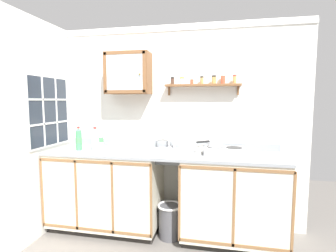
# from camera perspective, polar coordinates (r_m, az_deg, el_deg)

# --- Properties ---
(floor) EXTENTS (5.64, 5.64, 0.00)m
(floor) POSITION_cam_1_polar(r_m,az_deg,el_deg) (2.87, -3.11, -26.28)
(floor) COLOR slate
(floor) RESTS_ON ground
(back_wall) EXTENTS (3.24, 0.07, 2.41)m
(back_wall) POSITION_cam_1_polar(r_m,az_deg,el_deg) (3.12, -0.04, 0.10)
(back_wall) COLOR silver
(back_wall) RESTS_ON ground
(side_wall_left) EXTENTS (0.05, 3.46, 2.41)m
(side_wall_left) POSITION_cam_1_polar(r_m,az_deg,el_deg) (2.89, -31.62, -1.43)
(side_wall_left) COLOR silver
(side_wall_left) RESTS_ON ground
(lower_cabinet_run) EXTENTS (1.28, 0.62, 0.92)m
(lower_cabinet_run) POSITION_cam_1_polar(r_m,az_deg,el_deg) (3.19, -13.58, -13.80)
(lower_cabinet_run) COLOR black
(lower_cabinet_run) RESTS_ON ground
(lower_cabinet_run_right) EXTENTS (1.08, 0.62, 0.92)m
(lower_cabinet_run_right) POSITION_cam_1_polar(r_m,az_deg,el_deg) (2.92, 14.26, -15.71)
(lower_cabinet_run_right) COLOR black
(lower_cabinet_run_right) RESTS_ON ground
(countertop) EXTENTS (2.60, 0.65, 0.03)m
(countertop) POSITION_cam_1_polar(r_m,az_deg,el_deg) (2.84, -1.39, -6.17)
(countertop) COLOR gray
(countertop) RESTS_ON lower_cabinet_run
(backsplash) EXTENTS (2.60, 0.02, 0.08)m
(backsplash) POSITION_cam_1_polar(r_m,az_deg,el_deg) (3.12, -0.17, -4.07)
(backsplash) COLOR gray
(backsplash) RESTS_ON countertop
(sink) EXTENTS (0.53, 0.45, 0.41)m
(sink) POSITION_cam_1_polar(r_m,az_deg,el_deg) (2.88, -0.67, -5.90)
(sink) COLOR silver
(sink) RESTS_ON countertop
(hot_plate_stove) EXTENTS (0.42, 0.30, 0.08)m
(hot_plate_stove) POSITION_cam_1_polar(r_m,az_deg,el_deg) (2.78, 12.56, -5.49)
(hot_plate_stove) COLOR silver
(hot_plate_stove) RESTS_ON countertop
(saucepan) EXTENTS (0.28, 0.22, 0.08)m
(saucepan) POSITION_cam_1_polar(r_m,az_deg,el_deg) (2.79, 10.45, -3.72)
(saucepan) COLOR silver
(saucepan) RESTS_ON hot_plate_stove
(bottle_soda_green_0) EXTENTS (0.07, 0.07, 0.27)m
(bottle_soda_green_0) POSITION_cam_1_polar(r_m,az_deg,el_deg) (3.12, -19.42, -2.82)
(bottle_soda_green_0) COLOR #4CB266
(bottle_soda_green_0) RESTS_ON countertop
(bottle_water_clear_1) EXTENTS (0.08, 0.08, 0.27)m
(bottle_water_clear_1) POSITION_cam_1_polar(r_m,az_deg,el_deg) (3.00, -16.03, -3.09)
(bottle_water_clear_1) COLOR silver
(bottle_water_clear_1) RESTS_ON countertop
(bottle_opaque_white_2) EXTENTS (0.07, 0.07, 0.26)m
(bottle_opaque_white_2) POSITION_cam_1_polar(r_m,az_deg,el_deg) (3.15, -14.95, -2.76)
(bottle_opaque_white_2) COLOR white
(bottle_opaque_white_2) RESTS_ON countertop
(mug) EXTENTS (0.09, 0.11, 0.09)m
(mug) POSITION_cam_1_polar(r_m,az_deg,el_deg) (2.79, 7.12, -5.17)
(mug) COLOR white
(mug) RESTS_ON countertop
(wall_cabinet) EXTENTS (0.53, 0.27, 0.49)m
(wall_cabinet) POSITION_cam_1_polar(r_m,az_deg,el_deg) (3.10, -8.95, 11.61)
(wall_cabinet) COLOR brown
(spice_shelf) EXTENTS (0.86, 0.14, 0.23)m
(spice_shelf) POSITION_cam_1_polar(r_m,az_deg,el_deg) (2.96, 7.92, 9.35)
(spice_shelf) COLOR brown
(window) EXTENTS (0.03, 0.70, 0.82)m
(window) POSITION_cam_1_polar(r_m,az_deg,el_deg) (3.25, -25.15, 3.00)
(window) COLOR #262D38
(trash_bin) EXTENTS (0.27, 0.27, 0.38)m
(trash_bin) POSITION_cam_1_polar(r_m,az_deg,el_deg) (3.00, 0.39, -20.44)
(trash_bin) COLOR #4C4C51
(trash_bin) RESTS_ON ground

